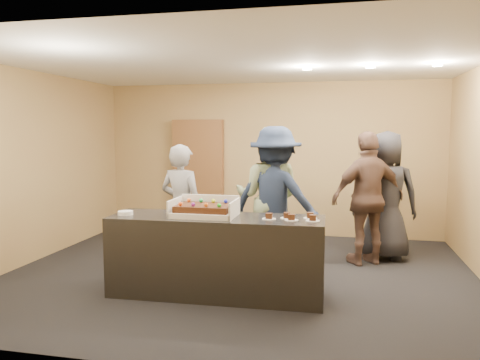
# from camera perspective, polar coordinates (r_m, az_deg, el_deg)

# --- Properties ---
(room) EXTENTS (6.04, 6.00, 2.70)m
(room) POSITION_cam_1_polar(r_m,az_deg,el_deg) (5.94, -0.09, 1.13)
(room) COLOR black
(room) RESTS_ON ground
(serving_counter) EXTENTS (2.42, 0.77, 0.90)m
(serving_counter) POSITION_cam_1_polar(r_m,az_deg,el_deg) (5.35, -2.87, -9.22)
(serving_counter) COLOR black
(serving_counter) RESTS_ON floor
(storage_cabinet) EXTENTS (0.94, 0.15, 2.06)m
(storage_cabinet) POSITION_cam_1_polar(r_m,az_deg,el_deg) (8.62, -5.12, 0.49)
(storage_cabinet) COLOR brown
(storage_cabinet) RESTS_ON floor
(cake_box) EXTENTS (0.71, 0.49, 0.21)m
(cake_box) POSITION_cam_1_polar(r_m,az_deg,el_deg) (5.31, -4.27, -3.86)
(cake_box) COLOR white
(cake_box) RESTS_ON serving_counter
(sheet_cake) EXTENTS (0.61, 0.42, 0.12)m
(sheet_cake) POSITION_cam_1_polar(r_m,az_deg,el_deg) (5.27, -4.37, -3.37)
(sheet_cake) COLOR #381F0C
(sheet_cake) RESTS_ON cake_box
(plate_stack) EXTENTS (0.17, 0.17, 0.04)m
(plate_stack) POSITION_cam_1_polar(r_m,az_deg,el_deg) (5.51, -13.79, -3.92)
(plate_stack) COLOR white
(plate_stack) RESTS_ON serving_counter
(slice_a) EXTENTS (0.15, 0.15, 0.07)m
(slice_a) POSITION_cam_1_polar(r_m,az_deg,el_deg) (5.09, 3.56, -4.54)
(slice_a) COLOR white
(slice_a) RESTS_ON serving_counter
(slice_b) EXTENTS (0.15, 0.15, 0.07)m
(slice_b) POSITION_cam_1_polar(r_m,az_deg,el_deg) (5.15, 5.76, -4.44)
(slice_b) COLOR white
(slice_b) RESTS_ON serving_counter
(slice_c) EXTENTS (0.15, 0.15, 0.07)m
(slice_c) POSITION_cam_1_polar(r_m,az_deg,el_deg) (5.04, 6.30, -4.67)
(slice_c) COLOR white
(slice_c) RESTS_ON serving_counter
(slice_d) EXTENTS (0.15, 0.15, 0.07)m
(slice_d) POSITION_cam_1_polar(r_m,az_deg,el_deg) (5.18, 8.57, -4.42)
(slice_d) COLOR white
(slice_d) RESTS_ON serving_counter
(slice_e) EXTENTS (0.15, 0.15, 0.07)m
(slice_e) POSITION_cam_1_polar(r_m,az_deg,el_deg) (5.04, 8.86, -4.72)
(slice_e) COLOR white
(slice_e) RESTS_ON serving_counter
(person_server_grey) EXTENTS (0.69, 0.53, 1.68)m
(person_server_grey) POSITION_cam_1_polar(r_m,az_deg,el_deg) (6.24, -7.12, -3.39)
(person_server_grey) COLOR gray
(person_server_grey) RESTS_ON floor
(person_sage_man) EXTENTS (0.95, 0.75, 1.91)m
(person_sage_man) POSITION_cam_1_polar(r_m,az_deg,el_deg) (6.39, 3.46, -2.11)
(person_sage_man) COLOR #95A97B
(person_sage_man) RESTS_ON floor
(person_navy_man) EXTENTS (1.35, 0.94, 1.92)m
(person_navy_man) POSITION_cam_1_polar(r_m,az_deg,el_deg) (6.23, 4.30, -2.28)
(person_navy_man) COLOR #1D2943
(person_navy_man) RESTS_ON floor
(person_brown_extra) EXTENTS (1.17, 0.92, 1.86)m
(person_brown_extra) POSITION_cam_1_polar(r_m,az_deg,el_deg) (6.72, 15.34, -2.14)
(person_brown_extra) COLOR brown
(person_brown_extra) RESTS_ON floor
(person_dark_suit) EXTENTS (0.92, 0.61, 1.86)m
(person_dark_suit) POSITION_cam_1_polar(r_m,az_deg,el_deg) (7.05, 17.31, -1.82)
(person_dark_suit) COLOR #242429
(person_dark_suit) RESTS_ON floor
(ceiling_spotlights) EXTENTS (1.72, 0.12, 0.03)m
(ceiling_spotlights) POSITION_cam_1_polar(r_m,az_deg,el_deg) (6.34, 15.61, 13.18)
(ceiling_spotlights) COLOR #FFEAC6
(ceiling_spotlights) RESTS_ON ceiling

